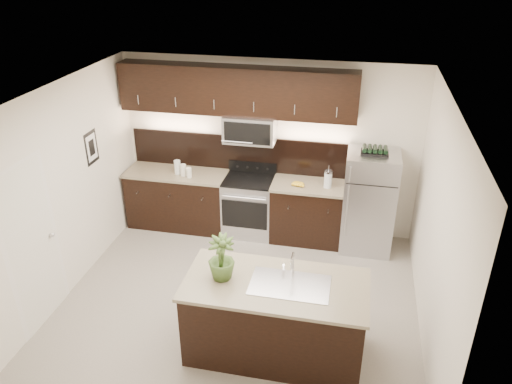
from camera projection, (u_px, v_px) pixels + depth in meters
ground at (239, 300)px, 6.49m from camera, size 4.50×4.50×0.00m
room_walls at (227, 183)px, 5.71m from camera, size 4.52×4.02×2.71m
counter_run at (236, 204)px, 7.84m from camera, size 3.51×0.65×0.94m
upper_fixtures at (238, 98)px, 7.21m from camera, size 3.49×0.40×1.66m
island at (275, 318)px, 5.48m from camera, size 1.96×0.96×0.94m
sink_faucet at (290, 283)px, 5.24m from camera, size 0.84×0.50×0.28m
refrigerator at (369, 202)px, 7.28m from camera, size 0.74×0.67×1.53m
wine_rack at (375, 151)px, 6.91m from camera, size 0.38×0.23×0.09m
plant at (221, 258)px, 5.25m from camera, size 0.35×0.35×0.51m
canisters at (182, 169)px, 7.66m from camera, size 0.31×0.18×0.22m
french_press at (328, 179)px, 7.26m from camera, size 0.12×0.12×0.34m
bananas at (295, 183)px, 7.37m from camera, size 0.22×0.18×0.06m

